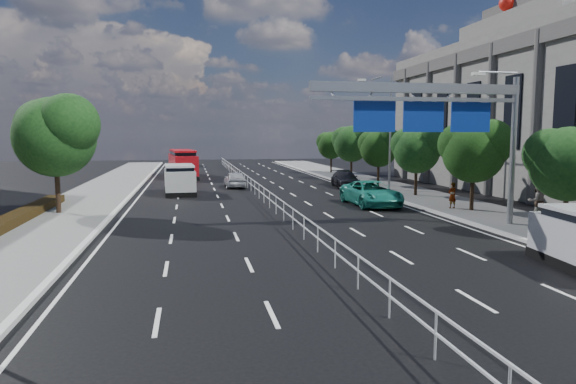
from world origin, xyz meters
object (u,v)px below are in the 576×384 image
object	(u,v)px
near_car_silver	(235,179)
parked_car_teal	(371,193)
white_minivan	(180,180)
red_bus	(183,163)
near_car_dark	(188,161)
pedestrian_b	(537,201)
overhead_gantry	(440,110)
parked_car_dark	(345,179)
pedestrian_a	(452,195)

from	to	relation	value
near_car_silver	parked_car_teal	xyz separation A→B (m)	(7.51, -12.81, 0.09)
white_minivan	red_bus	xyz separation A→B (m)	(0.04, 15.68, 0.41)
near_car_silver	parked_car_teal	world-z (taller)	parked_car_teal
white_minivan	red_bus	world-z (taller)	red_bus
red_bus	near_car_dark	xyz separation A→B (m)	(0.54, 19.22, -0.72)
near_car_dark	near_car_silver	bearing A→B (deg)	104.40
near_car_silver	pedestrian_b	world-z (taller)	pedestrian_b
overhead_gantry	parked_car_teal	bearing A→B (deg)	91.58
overhead_gantry	pedestrian_b	world-z (taller)	overhead_gantry
near_car_dark	parked_car_teal	xyz separation A→B (m)	(11.45, -43.70, 0.00)
near_car_silver	near_car_dark	world-z (taller)	near_car_dark
parked_car_dark	pedestrian_a	bearing A→B (deg)	-75.15
white_minivan	pedestrian_b	bearing A→B (deg)	-45.26
parked_car_teal	pedestrian_b	xyz separation A→B (m)	(6.12, -7.57, 0.32)
pedestrian_a	white_minivan	bearing A→B (deg)	-52.56
red_bus	pedestrian_a	distance (m)	31.75
pedestrian_a	pedestrian_b	distance (m)	5.09
pedestrian_a	parked_car_teal	bearing A→B (deg)	-53.08
overhead_gantry	pedestrian_b	xyz separation A→B (m)	(5.89, 0.73, -4.51)
red_bus	pedestrian_b	xyz separation A→B (m)	(18.11, -32.05, -0.39)
red_bus	pedestrian_b	distance (m)	36.82
overhead_gantry	parked_car_teal	size ratio (longest dim) A/B	1.84
overhead_gantry	parked_car_teal	world-z (taller)	overhead_gantry
near_car_dark	parked_car_dark	distance (m)	34.98
parked_car_teal	pedestrian_b	world-z (taller)	pedestrian_b
near_car_silver	parked_car_dark	world-z (taller)	near_car_silver
overhead_gantry	near_car_dark	xyz separation A→B (m)	(-11.68, 52.00, -4.83)
parked_car_dark	pedestrian_b	xyz separation A→B (m)	(4.33, -18.89, 0.41)
red_bus	parked_car_dark	distance (m)	19.07
red_bus	pedestrian_a	size ratio (longest dim) A/B	6.40
overhead_gantry	near_car_silver	world-z (taller)	overhead_gantry
near_car_silver	parked_car_dark	size ratio (longest dim) A/B	0.86
near_car_silver	overhead_gantry	bearing A→B (deg)	108.49
near_car_dark	overhead_gantry	bearing A→B (deg)	109.79
red_bus	near_car_dark	distance (m)	19.24
near_car_dark	parked_car_teal	size ratio (longest dim) A/B	0.84
white_minivan	overhead_gantry	bearing A→B (deg)	-57.57
near_car_silver	pedestrian_a	xyz separation A→B (m)	(11.46, -15.78, 0.21)
near_car_dark	white_minivan	bearing A→B (deg)	96.18
red_bus	pedestrian_a	xyz separation A→B (m)	(15.94, -27.45, -0.59)
overhead_gantry	parked_car_dark	bearing A→B (deg)	85.45
overhead_gantry	white_minivan	distance (m)	21.53
red_bus	pedestrian_b	size ratio (longest dim) A/B	5.09
near_car_silver	pedestrian_b	distance (m)	24.52
overhead_gantry	white_minivan	xyz separation A→B (m)	(-12.26, 17.11, -4.52)
pedestrian_b	pedestrian_a	bearing A→B (deg)	-61.81
white_minivan	parked_car_teal	distance (m)	14.91
near_car_dark	pedestrian_b	bearing A→B (deg)	116.05
near_car_silver	parked_car_teal	size ratio (longest dim) A/B	0.73
overhead_gantry	pedestrian_b	bearing A→B (deg)	7.08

